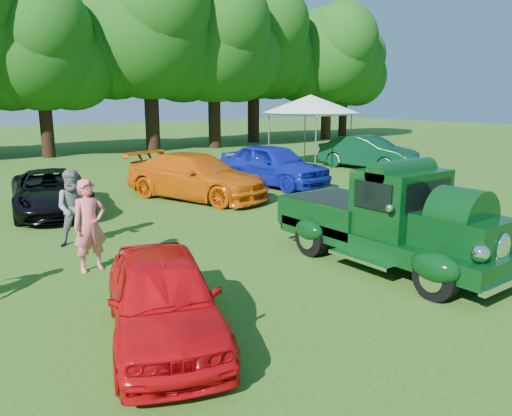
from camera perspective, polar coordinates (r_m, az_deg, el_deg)
ground at (r=9.85m, az=6.86°, el=-7.98°), size 120.00×120.00×0.00m
hero_pickup at (r=10.72m, az=15.01°, el=-1.70°), size 2.42×5.20×2.03m
red_convertible at (r=7.37m, az=-10.55°, el=-9.97°), size 2.72×4.07×1.29m
back_car_black at (r=16.31m, az=-22.39°, el=1.73°), size 3.02×4.99×1.29m
back_car_orange at (r=17.33m, az=-6.79°, el=3.62°), size 3.92×5.77×1.55m
back_car_blue at (r=19.82m, az=1.96°, el=4.97°), size 2.54×5.07×1.66m
back_car_green at (r=25.16m, az=12.66°, el=6.22°), size 2.46×5.06×1.60m
spectator_pink at (r=10.49m, az=-18.47°, el=-1.92°), size 0.70×0.47×1.87m
spectator_grey at (r=12.38m, az=-19.98°, el=-0.01°), size 1.07×0.96×1.82m
canopy_tent at (r=25.36m, az=6.26°, el=11.70°), size 5.47×5.47×3.57m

